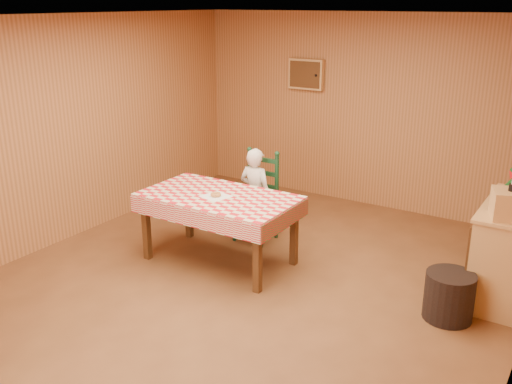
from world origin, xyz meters
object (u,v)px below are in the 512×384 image
dining_table (219,202)px  storage_bin (449,296)px  shelf_unit (508,250)px  seated_child (255,195)px  ladder_chair (258,198)px  crate (510,205)px

dining_table → storage_bin: size_ratio=3.76×
shelf_unit → storage_bin: 0.85m
storage_bin → shelf_unit: bearing=65.5°
seated_child → storage_bin: size_ratio=2.56×
ladder_chair → shelf_unit: (2.77, 0.09, -0.04)m
storage_bin → ladder_chair: bearing=165.0°
ladder_chair → shelf_unit: 2.77m
dining_table → shelf_unit: 2.91m
ladder_chair → seated_child: bearing=-90.0°
seated_child → crate: (2.78, -0.25, 0.49)m
ladder_chair → shelf_unit: bearing=1.8°
shelf_unit → storage_bin: bearing=-114.5°
ladder_chair → seated_child: size_ratio=0.96×
seated_child → shelf_unit: size_ratio=0.91×
dining_table → crate: 2.84m
shelf_unit → crate: 0.71m
crate → storage_bin: (-0.35, -0.34, -0.83)m
shelf_unit → crate: (0.01, -0.40, 0.59)m
shelf_unit → dining_table: bearing=-162.4°
ladder_chair → crate: 2.85m
seated_child → shelf_unit: 2.77m
crate → storage_bin: 0.97m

